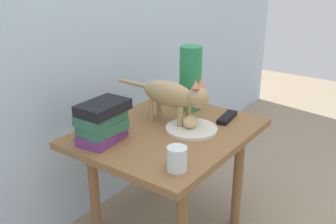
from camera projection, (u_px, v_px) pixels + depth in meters
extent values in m
cube|color=olive|center=(168.00, 133.00, 1.61)|extent=(0.74, 0.61, 0.03)
cylinder|color=olive|center=(238.00, 179.00, 1.75)|extent=(0.04, 0.04, 0.48)
cylinder|color=olive|center=(94.00, 191.00, 1.66)|extent=(0.04, 0.04, 0.48)
cylinder|color=olive|center=(158.00, 152.00, 2.01)|extent=(0.04, 0.04, 0.48)
cylinder|color=silver|center=(191.00, 129.00, 1.60)|extent=(0.22, 0.22, 0.01)
ellipsoid|color=#E0BC7A|center=(190.00, 122.00, 1.59)|extent=(0.09, 0.08, 0.05)
cylinder|color=tan|center=(188.00, 114.00, 1.64)|extent=(0.02, 0.02, 0.10)
cylinder|color=tan|center=(180.00, 118.00, 1.59)|extent=(0.02, 0.02, 0.10)
cylinder|color=tan|center=(159.00, 106.00, 1.73)|extent=(0.02, 0.02, 0.10)
cylinder|color=tan|center=(151.00, 110.00, 1.68)|extent=(0.02, 0.02, 0.10)
ellipsoid|color=tan|center=(168.00, 94.00, 1.63)|extent=(0.09, 0.26, 0.11)
sphere|color=tan|center=(198.00, 97.00, 1.54)|extent=(0.09, 0.09, 0.09)
cone|color=#DD8460|center=(202.00, 81.00, 1.54)|extent=(0.03, 0.03, 0.03)
cone|color=#DD8460|center=(196.00, 84.00, 1.50)|extent=(0.03, 0.03, 0.03)
cylinder|color=tan|center=(133.00, 83.00, 1.74)|extent=(0.02, 0.16, 0.02)
cube|color=#72337A|center=(102.00, 136.00, 1.50)|extent=(0.20, 0.14, 0.04)
cube|color=#336B4C|center=(103.00, 127.00, 1.48)|extent=(0.18, 0.13, 0.04)
cube|color=#336B4C|center=(101.00, 117.00, 1.47)|extent=(0.19, 0.13, 0.04)
cube|color=black|center=(103.00, 107.00, 1.46)|extent=(0.20, 0.14, 0.04)
cylinder|color=#288C51|center=(191.00, 78.00, 1.79)|extent=(0.11, 0.11, 0.30)
cylinder|color=silver|center=(177.00, 159.00, 1.28)|extent=(0.07, 0.07, 0.08)
cylinder|color=silver|center=(177.00, 164.00, 1.29)|extent=(0.06, 0.06, 0.04)
cube|color=black|center=(227.00, 117.00, 1.71)|extent=(0.15, 0.06, 0.02)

